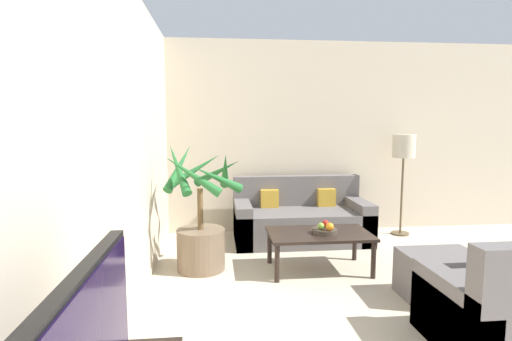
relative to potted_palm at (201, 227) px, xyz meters
The scene contains 12 objects.
wall_back 3.48m from the potted_palm, 25.94° to the left, with size 8.67×0.06×2.70m.
wall_left 2.21m from the potted_palm, 105.39° to the right, with size 0.06×8.39×2.70m.
potted_palm is the anchor object (origin of this frame).
sofa_loveseat 1.59m from the potted_palm, 36.19° to the left, with size 1.75×0.85×0.83m.
floor_lamp 3.03m from the potted_palm, 21.44° to the left, with size 0.30×0.30×1.40m.
coffee_table 1.25m from the potted_palm, ahead, with size 1.07×0.63×0.41m.
fruit_bowl 1.30m from the potted_palm, ahead, with size 0.26×0.26×0.05m.
apple_red 1.32m from the potted_palm, ahead, with size 0.08×0.08×0.08m.
apple_green 1.26m from the potted_palm, 10.06° to the right, with size 0.07×0.07×0.07m.
orange_fruit 1.35m from the potted_palm, 11.55° to the right, with size 0.08×0.08×0.08m.
armchair 2.74m from the potted_palm, 40.31° to the right, with size 0.85×0.80×0.85m.
ottoman 2.34m from the potted_palm, 23.65° to the right, with size 0.65×0.48×0.42m.
Camera 1 is at (-2.87, 1.19, 1.56)m, focal length 28.00 mm.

